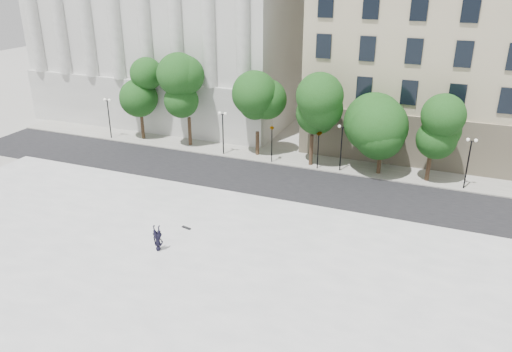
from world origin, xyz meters
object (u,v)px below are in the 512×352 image
object	(u,v)px
traffic_light_west	(272,126)
traffic_light_east	(319,131)
person_lying	(159,247)
skateboard	(186,228)

from	to	relation	value
traffic_light_west	traffic_light_east	bearing A→B (deg)	-0.00
person_lying	skateboard	distance (m)	3.28
traffic_light_east	skateboard	size ratio (longest dim) A/B	5.79
traffic_light_east	person_lying	bearing A→B (deg)	-106.62
traffic_light_west	traffic_light_east	size ratio (longest dim) A/B	1.00
skateboard	traffic_light_east	bearing A→B (deg)	84.47
traffic_light_east	traffic_light_west	bearing A→B (deg)	180.00
traffic_light_west	person_lying	distance (m)	18.75
traffic_light_west	skateboard	bearing A→B (deg)	-92.98
skateboard	person_lying	bearing A→B (deg)	-79.89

